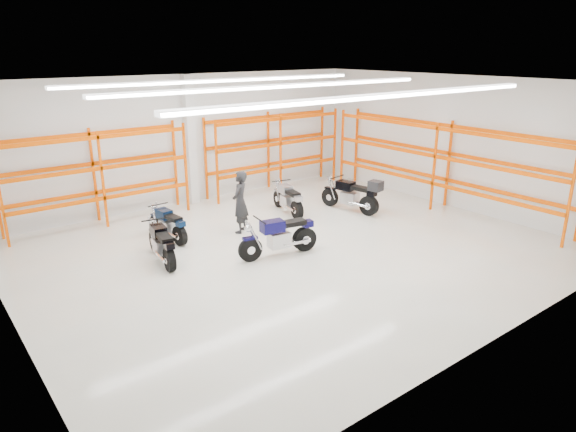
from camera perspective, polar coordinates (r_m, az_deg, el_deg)
ground at (r=14.30m, az=0.56°, el=-3.76°), size 14.00×14.00×0.00m
room_shell at (r=13.43m, az=0.54°, el=9.36°), size 14.02×12.02×4.51m
motorcycle_main at (r=13.75m, az=-0.71°, el=-2.32°), size 2.28×0.85×1.12m
motorcycle_back_a at (r=13.73m, az=-13.84°, el=-3.14°), size 0.74×2.07×1.02m
motorcycle_back_b at (r=15.28m, az=-13.12°, el=-0.98°), size 0.65×1.96×0.96m
motorcycle_back_c at (r=17.24m, az=0.06°, el=1.81°), size 0.81×2.07×1.03m
motorcycle_back_d at (r=17.54m, az=7.37°, el=2.30°), size 0.89×2.37×1.22m
standing_man at (r=15.43m, az=-5.34°, el=1.55°), size 0.82×0.78×1.89m
structural_column at (r=18.44m, az=-10.82°, el=8.23°), size 0.32×0.32×4.50m
pallet_racking_back_left at (r=16.97m, az=-20.44°, el=4.94°), size 5.67×0.87×3.00m
pallet_racking_back_right at (r=20.00m, az=-1.53°, el=7.96°), size 5.67×0.87×3.00m
pallet_racking_side at (r=18.35m, az=16.77°, el=6.35°), size 0.87×9.07×3.00m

